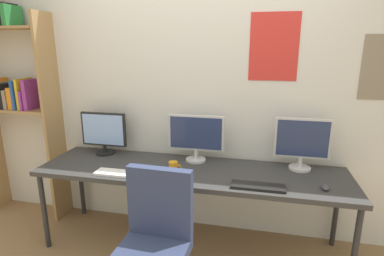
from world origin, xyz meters
name	(u,v)px	position (x,y,z in m)	size (l,w,h in m)	color
wall_back	(201,96)	(0.00, 1.02, 1.30)	(5.00, 0.11, 2.60)	silver
desk	(191,175)	(0.00, 0.60, 0.69)	(2.60, 0.68, 0.74)	#333333
bookshelf	(10,85)	(-1.90, 0.83, 1.38)	(0.83, 0.28, 2.19)	#9E7A4C
monitor_left	(104,132)	(-0.90, 0.81, 0.95)	(0.45, 0.18, 0.40)	black
monitor_center	(196,136)	(0.00, 0.81, 0.97)	(0.50, 0.18, 0.42)	silver
monitor_right	(302,142)	(0.90, 0.81, 0.98)	(0.45, 0.18, 0.44)	silver
keyboard_left	(117,173)	(-0.56, 0.37, 0.75)	(0.36, 0.13, 0.02)	silver
keyboard_right	(258,186)	(0.56, 0.37, 0.75)	(0.39, 0.13, 0.02)	black
computer_mouse	(325,187)	(1.04, 0.45, 0.76)	(0.06, 0.10, 0.03)	#38383D
coffee_mug	(174,167)	(-0.13, 0.52, 0.79)	(0.11, 0.08, 0.09)	orange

